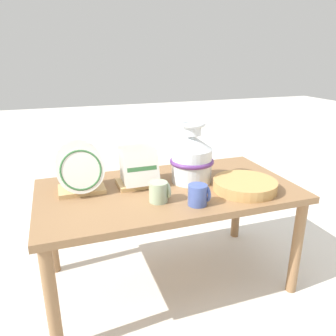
% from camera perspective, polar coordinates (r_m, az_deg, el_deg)
% --- Properties ---
extents(ground_plane, '(14.00, 14.00, 0.00)m').
position_cam_1_polar(ground_plane, '(2.02, -0.00, -18.85)').
color(ground_plane, silver).
extents(display_table, '(1.34, 0.72, 0.58)m').
position_cam_1_polar(display_table, '(1.75, -0.00, -5.47)').
color(display_table, olive).
rests_on(display_table, ground_plane).
extents(ceramic_vase, '(0.24, 0.24, 0.33)m').
position_cam_1_polar(ceramic_vase, '(1.77, 4.17, 1.92)').
color(ceramic_vase, silver).
rests_on(ceramic_vase, display_table).
extents(dish_rack_round_plates, '(0.23, 0.21, 0.25)m').
position_cam_1_polar(dish_rack_round_plates, '(1.70, -15.00, -0.95)').
color(dish_rack_round_plates, tan).
rests_on(dish_rack_round_plates, display_table).
extents(dish_rack_square_plates, '(0.23, 0.20, 0.20)m').
position_cam_1_polar(dish_rack_square_plates, '(1.74, -5.09, -0.73)').
color(dish_rack_square_plates, tan).
rests_on(dish_rack_square_plates, display_table).
extents(wicker_charger_stack, '(0.33, 0.33, 0.05)m').
position_cam_1_polar(wicker_charger_stack, '(1.73, 13.22, -2.92)').
color(wicker_charger_stack, tan).
rests_on(wicker_charger_stack, display_table).
extents(mug_sage_glaze, '(0.10, 0.09, 0.10)m').
position_cam_1_polar(mug_sage_glaze, '(1.55, -1.51, -4.15)').
color(mug_sage_glaze, '#9EB28E').
rests_on(mug_sage_glaze, display_table).
extents(mug_cobalt_glaze, '(0.10, 0.09, 0.10)m').
position_cam_1_polar(mug_cobalt_glaze, '(1.53, 5.34, -4.67)').
color(mug_cobalt_glaze, '#42569E').
rests_on(mug_cobalt_glaze, display_table).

